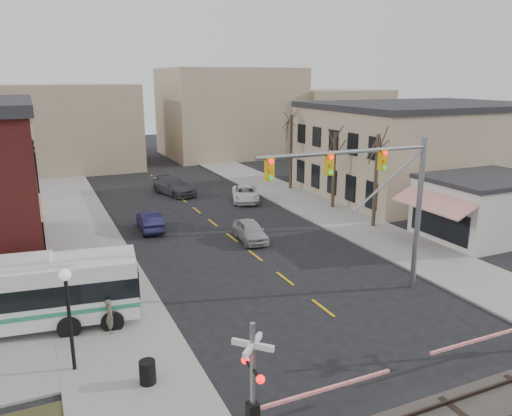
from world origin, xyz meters
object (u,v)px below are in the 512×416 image
Objects in this scene: trash_bin at (148,372)px; car_b at (150,221)px; pedestrian_near at (110,316)px; car_d at (174,186)px; street_lamp at (67,298)px; pedestrian_far at (90,290)px; car_c at (245,194)px; rr_crossing_west at (266,382)px; car_a at (250,231)px; traffic_signal_mast at (379,187)px.

car_b is at bearing 77.14° from trash_bin.
pedestrian_near reaches higher than car_b.
street_lamp is at bearing -130.59° from car_d.
street_lamp is at bearing 139.45° from pedestrian_near.
pedestrian_near is at bearing 74.43° from car_b.
pedestrian_far is at bearing 4.86° from pedestrian_near.
rr_crossing_west is at bearing -92.05° from car_c.
rr_crossing_west reaches higher than car_a.
street_lamp is 1.00× the size of car_a.
pedestrian_near reaches higher than car_d.
car_d reaches higher than trash_bin.
car_a is at bearing -26.63° from pedestrian_far.
trash_bin is (-12.16, -2.99, -5.15)m from traffic_signal_mast.
pedestrian_far is (-10.08, -22.05, 0.23)m from car_d.
trash_bin is at bearing -125.08° from car_d.
car_b is at bearing 68.45° from street_lamp.
traffic_signal_mast is 1.73× the size of car_d.
car_b is 0.79× the size of car_d.
car_d is (8.95, 29.27, 0.23)m from trash_bin.
street_lamp is 4.66× the size of trash_bin.
car_a reaches higher than car_c.
car_c is 22.70m from pedestrian_far.
traffic_signal_mast is 2.31× the size of car_a.
pedestrian_near reaches higher than car_c.
car_b is 12.86m from pedestrian_far.
traffic_signal_mast is 12.41m from rr_crossing_west.
car_c is at bearing 59.67° from trash_bin.
traffic_signal_mast reaches higher than car_b.
car_d is (6.23, 33.44, -1.19)m from rr_crossing_west.
trash_bin is at bearing -120.52° from car_a.
car_b is at bearing 86.07° from rr_crossing_west.
car_b is at bearing 116.29° from traffic_signal_mast.
street_lamp is at bearing 139.16° from trash_bin.
rr_crossing_west is 1.39× the size of street_lamp.
pedestrian_far reaches higher than car_c.
car_a is at bearing -53.31° from pedestrian_near.
rr_crossing_west is at bearing -50.69° from street_lamp.
traffic_signal_mast is 26.93m from car_d.
car_d is (-1.07, 15.60, 0.09)m from car_a.
car_c is (9.78, 5.20, -0.03)m from car_b.
street_lamp is at bearing -159.94° from pedestrian_far.
traffic_signal_mast is 5.24× the size of pedestrian_far.
car_a is 14.17m from pedestrian_near.
traffic_signal_mast is 21.76m from car_c.
car_a is 2.62× the size of pedestrian_near.
car_d is (-3.20, 26.29, -4.92)m from traffic_signal_mast.
car_c is (4.06, 10.40, -0.01)m from car_a.
rr_crossing_west is (-9.43, -7.15, -3.73)m from traffic_signal_mast.
traffic_signal_mast is at bearing -101.12° from car_d.
car_b is (4.31, 18.87, 0.15)m from trash_bin.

